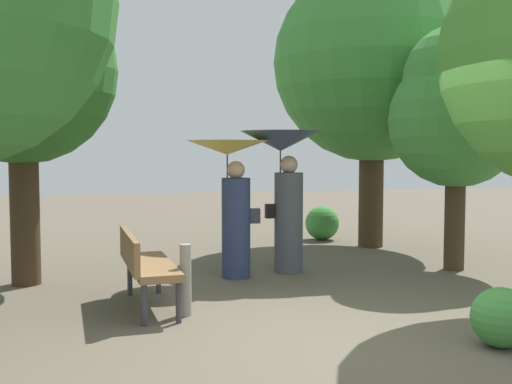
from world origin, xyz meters
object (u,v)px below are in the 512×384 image
Objects in this scene: park_bench at (144,262)px; path_marker_post at (186,280)px; tree_far_back at (457,107)px; tree_near_right at (373,47)px; tree_mid_left at (21,52)px; person_right at (284,173)px; person_left at (232,185)px.

path_marker_post is at bearing -137.98° from park_bench.
path_marker_post is (-4.07, -1.57, -1.96)m from tree_far_back.
tree_near_right is 1.25× the size of tree_mid_left.
person_right is 0.57× the size of tree_far_back.
person_right is 3.77m from tree_mid_left.
tree_near_right reaches higher than tree_mid_left.
person_left is 2.00m from park_bench.
tree_near_right is at bearing -43.66° from person_right.
person_left is at bearing -4.48° from tree_mid_left.
tree_mid_left reaches higher than path_marker_post.
person_left is at bearing 176.49° from tree_far_back.
park_bench is (-2.02, -1.56, -0.89)m from person_right.
path_marker_post is (-0.84, -1.77, -0.88)m from person_left.
person_left is 3.41m from tree_far_back.
path_marker_post is (-1.62, -1.95, -1.03)m from person_right.
tree_far_back is (3.23, -0.20, 1.08)m from person_left.
park_bench is at bearing -165.24° from tree_far_back.
tree_far_back is at bearing -79.34° from park_bench.
tree_mid_left is 5.90× the size of path_marker_post.
person_left is 2.14m from path_marker_post.
park_bench is 0.28× the size of tree_near_right.
park_bench is 2.05× the size of path_marker_post.
tree_far_back is 4.78m from path_marker_post.
tree_near_right reaches higher than person_left.
tree_near_right reaches higher than tree_far_back.
person_left is 2.48× the size of path_marker_post.
person_left is 4.27m from tree_near_right.
person_right is 2.66× the size of path_marker_post.
person_right is (0.78, 0.19, 0.15)m from person_left.
person_right is at bearing 171.10° from tree_far_back.
tree_mid_left is (-2.65, 0.21, 1.70)m from person_left.
tree_mid_left is 5.93m from tree_far_back.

